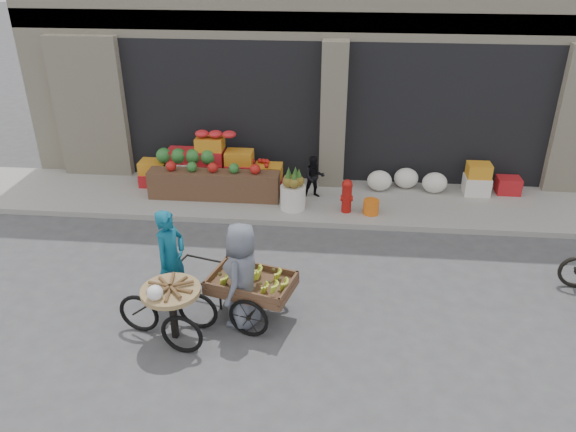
# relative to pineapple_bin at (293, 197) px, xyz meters

# --- Properties ---
(ground) EXTENTS (80.00, 80.00, 0.00)m
(ground) POSITION_rel_pineapple_bin_xyz_m (0.75, -3.60, -0.37)
(ground) COLOR #424244
(ground) RESTS_ON ground
(sidewalk) EXTENTS (18.00, 2.20, 0.12)m
(sidewalk) POSITION_rel_pineapple_bin_xyz_m (0.75, 0.50, -0.31)
(sidewalk) COLOR gray
(sidewalk) RESTS_ON ground
(building) EXTENTS (14.00, 6.45, 7.00)m
(building) POSITION_rel_pineapple_bin_xyz_m (0.75, 4.43, 3.00)
(building) COLOR beige
(building) RESTS_ON ground
(fruit_display) EXTENTS (3.10, 1.12, 1.24)m
(fruit_display) POSITION_rel_pineapple_bin_xyz_m (-1.73, 0.78, 0.30)
(fruit_display) COLOR #AF181D
(fruit_display) RESTS_ON sidewalk
(pineapple_bin) EXTENTS (0.52, 0.52, 0.50)m
(pineapple_bin) POSITION_rel_pineapple_bin_xyz_m (0.00, 0.00, 0.00)
(pineapple_bin) COLOR silver
(pineapple_bin) RESTS_ON sidewalk
(fire_hydrant) EXTENTS (0.22, 0.22, 0.71)m
(fire_hydrant) POSITION_rel_pineapple_bin_xyz_m (1.10, -0.05, 0.13)
(fire_hydrant) COLOR #A5140F
(fire_hydrant) RESTS_ON sidewalk
(orange_bucket) EXTENTS (0.32, 0.32, 0.30)m
(orange_bucket) POSITION_rel_pineapple_bin_xyz_m (1.60, -0.10, -0.10)
(orange_bucket) COLOR orange
(orange_bucket) RESTS_ON sidewalk
(right_bay_goods) EXTENTS (3.35, 0.60, 0.70)m
(right_bay_goods) POSITION_rel_pineapple_bin_xyz_m (3.36, 1.10, 0.04)
(right_bay_goods) COLOR silver
(right_bay_goods) RESTS_ON sidewalk
(seated_person) EXTENTS (0.51, 0.43, 0.93)m
(seated_person) POSITION_rel_pineapple_bin_xyz_m (0.40, 0.60, 0.21)
(seated_person) COLOR black
(seated_person) RESTS_ON sidewalk
(banana_cart) EXTENTS (2.23, 1.34, 0.87)m
(banana_cart) POSITION_rel_pineapple_bin_xyz_m (-0.36, -3.54, 0.27)
(banana_cart) COLOR brown
(banana_cart) RESTS_ON ground
(vendor_woman) EXTENTS (0.58, 0.69, 1.61)m
(vendor_woman) POSITION_rel_pineapple_bin_xyz_m (-1.59, -3.30, 0.44)
(vendor_woman) COLOR #0F5977
(vendor_woman) RESTS_ON ground
(tricycle_cart) EXTENTS (1.46, 0.96, 0.95)m
(tricycle_cart) POSITION_rel_pineapple_bin_xyz_m (-1.37, -4.13, 0.20)
(tricycle_cart) COLOR #9E7F51
(tricycle_cart) RESTS_ON ground
(vendor_grey) EXTENTS (0.68, 0.90, 1.65)m
(vendor_grey) POSITION_rel_pineapple_bin_xyz_m (-0.42, -3.69, 0.46)
(vendor_grey) COLOR slate
(vendor_grey) RESTS_ON ground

